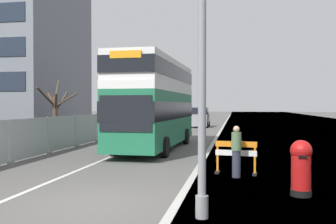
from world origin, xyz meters
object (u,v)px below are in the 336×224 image
object	(u,v)px
car_oncoming_near	(158,121)
pedestrian_at_kerb	(236,151)
lamppost_foreground	(202,16)
red_pillar_postbox	(301,165)
double_decker_bus	(156,102)
roadworks_barrier	(236,154)
car_receding_far	(183,117)
car_receding_mid	(200,118)

from	to	relation	value
car_oncoming_near	pedestrian_at_kerb	distance (m)	23.48
car_oncoming_near	pedestrian_at_kerb	world-z (taller)	car_oncoming_near
lamppost_foreground	car_oncoming_near	bearing A→B (deg)	103.76
car_oncoming_near	lamppost_foreground	bearing A→B (deg)	-76.24
car_oncoming_near	pedestrian_at_kerb	bearing A→B (deg)	-71.56
pedestrian_at_kerb	red_pillar_postbox	bearing A→B (deg)	-54.03
double_decker_bus	roadworks_barrier	xyz separation A→B (m)	(4.54, -7.26, -1.92)
car_receding_far	pedestrian_at_kerb	world-z (taller)	car_receding_far
lamppost_foreground	pedestrian_at_kerb	xyz separation A→B (m)	(0.76, 4.94, -3.58)
red_pillar_postbox	lamppost_foreground	bearing A→B (deg)	-134.80
double_decker_bus	red_pillar_postbox	size ratio (longest dim) A/B	7.15
double_decker_bus	lamppost_foreground	xyz separation A→B (m)	(3.80, -12.82, 1.81)
car_oncoming_near	double_decker_bus	bearing A→B (deg)	-78.72
lamppost_foreground	roadworks_barrier	distance (m)	6.74
roadworks_barrier	pedestrian_at_kerb	distance (m)	0.64
lamppost_foreground	red_pillar_postbox	size ratio (longest dim) A/B	6.10
red_pillar_postbox	car_receding_far	size ratio (longest dim) A/B	0.35
car_receding_far	lamppost_foreground	bearing A→B (deg)	-81.61
double_decker_bus	car_oncoming_near	xyz separation A→B (m)	(-2.87, 14.40, -1.71)
double_decker_bus	car_oncoming_near	size ratio (longest dim) A/B	2.44
car_receding_far	roadworks_barrier	bearing A→B (deg)	-79.32
lamppost_foreground	car_receding_mid	size ratio (longest dim) A/B	2.10
double_decker_bus	pedestrian_at_kerb	world-z (taller)	double_decker_bus
double_decker_bus	roadworks_barrier	size ratio (longest dim) A/B	7.25
car_oncoming_near	car_receding_far	size ratio (longest dim) A/B	1.02
car_receding_far	double_decker_bus	bearing A→B (deg)	-85.11
double_decker_bus	red_pillar_postbox	xyz separation A→B (m)	(6.31, -10.29, -1.82)
double_decker_bus	red_pillar_postbox	world-z (taller)	double_decker_bus
car_oncoming_near	car_receding_mid	world-z (taller)	car_receding_mid
red_pillar_postbox	pedestrian_at_kerb	world-z (taller)	pedestrian_at_kerb
roadworks_barrier	pedestrian_at_kerb	xyz separation A→B (m)	(0.01, -0.62, 0.16)
car_receding_mid	pedestrian_at_kerb	xyz separation A→B (m)	(4.05, -29.97, -0.15)
double_decker_bus	car_receding_mid	world-z (taller)	double_decker_bus
double_decker_bus	lamppost_foreground	world-z (taller)	lamppost_foreground
pedestrian_at_kerb	roadworks_barrier	bearing A→B (deg)	91.15
red_pillar_postbox	car_oncoming_near	bearing A→B (deg)	110.39
red_pillar_postbox	pedestrian_at_kerb	distance (m)	2.99
roadworks_barrier	lamppost_foreground	bearing A→B (deg)	-97.62
red_pillar_postbox	pedestrian_at_kerb	bearing A→B (deg)	125.97
double_decker_bus	red_pillar_postbox	bearing A→B (deg)	-58.50
double_decker_bus	red_pillar_postbox	distance (m)	12.21
red_pillar_postbox	car_receding_far	bearing A→B (deg)	102.28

